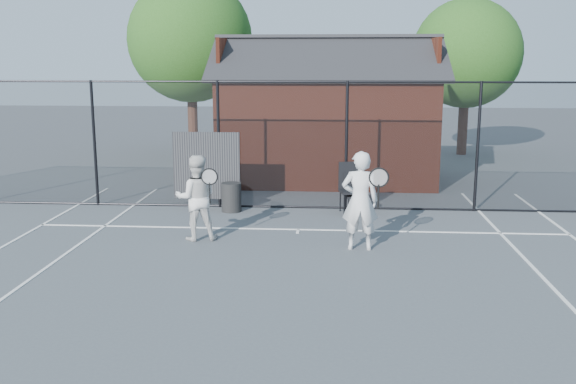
# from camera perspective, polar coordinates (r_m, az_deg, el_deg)

# --- Properties ---
(ground) EXTENTS (80.00, 80.00, 0.00)m
(ground) POSITION_cam_1_polar(r_m,az_deg,el_deg) (10.46, -0.01, -7.58)
(ground) COLOR #464B50
(ground) RESTS_ON ground
(court_lines) EXTENTS (11.02, 18.00, 0.01)m
(court_lines) POSITION_cam_1_polar(r_m,az_deg,el_deg) (9.22, -0.62, -10.22)
(court_lines) COLOR silver
(court_lines) RESTS_ON ground
(fence) EXTENTS (22.04, 3.00, 3.00)m
(fence) POSITION_cam_1_polar(r_m,az_deg,el_deg) (15.02, 0.21, 3.95)
(fence) COLOR black
(fence) RESTS_ON ground
(clubhouse) EXTENTS (6.50, 4.36, 4.19)m
(clubhouse) POSITION_cam_1_polar(r_m,az_deg,el_deg) (18.95, 3.49, 5.99)
(clubhouse) COLOR maroon
(clubhouse) RESTS_ON ground
(tree_left) EXTENTS (4.48, 4.48, 6.44)m
(tree_left) POSITION_cam_1_polar(r_m,az_deg,el_deg) (23.95, -8.67, 13.21)
(tree_left) COLOR #341C15
(tree_left) RESTS_ON ground
(tree_right) EXTENTS (3.97, 3.97, 5.70)m
(tree_right) POSITION_cam_1_polar(r_m,az_deg,el_deg) (24.83, 15.59, 11.75)
(tree_right) COLOR #341C15
(tree_right) RESTS_ON ground
(player_front) EXTENTS (0.82, 0.61, 1.84)m
(player_front) POSITION_cam_1_polar(r_m,az_deg,el_deg) (11.82, 6.43, -0.76)
(player_front) COLOR silver
(player_front) RESTS_ON ground
(player_back) EXTENTS (0.96, 0.79, 1.67)m
(player_back) POSITION_cam_1_polar(r_m,az_deg,el_deg) (12.55, -8.15, -0.50)
(player_back) COLOR silver
(player_back) RESTS_ON ground
(chair_left) EXTENTS (0.51, 0.52, 0.89)m
(chair_left) POSITION_cam_1_polar(r_m,az_deg,el_deg) (14.77, 5.94, -0.19)
(chair_left) COLOR black
(chair_left) RESTS_ON ground
(chair_right) EXTENTS (0.64, 0.66, 1.13)m
(chair_right) POSITION_cam_1_polar(r_m,az_deg,el_deg) (14.73, 5.72, 0.27)
(chair_right) COLOR black
(chair_right) RESTS_ON ground
(waste_bin) EXTENTS (0.48, 0.48, 0.67)m
(waste_bin) POSITION_cam_1_polar(r_m,az_deg,el_deg) (14.93, -5.05, -0.46)
(waste_bin) COLOR black
(waste_bin) RESTS_ON ground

